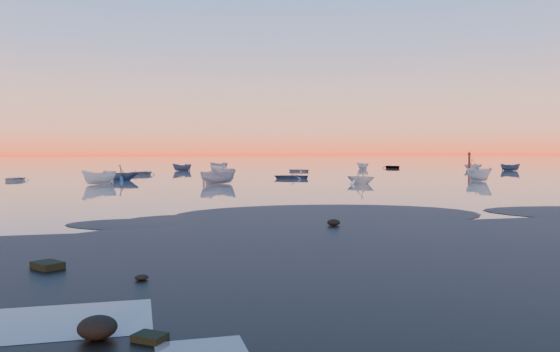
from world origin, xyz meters
name	(u,v)px	position (x,y,z in m)	size (l,w,h in m)	color
ground	(202,166)	(0.00, 100.00, 0.00)	(600.00, 600.00, 0.00)	#6C625A
mud_lobes	(439,216)	(0.00, -1.00, 0.01)	(140.00, 6.00, 0.07)	black
moored_fleet	(238,174)	(0.00, 53.00, 0.00)	(124.00, 58.00, 1.20)	beige
boat_near_center	(218,184)	(-6.36, 28.30, 0.00)	(3.98, 1.68, 1.38)	slate
boat_near_right	(361,184)	(7.19, 25.36, 0.00)	(3.17, 1.43, 1.11)	beige
channel_marker	(469,164)	(35.88, 50.40, 1.33)	(0.95, 0.95, 3.36)	#41140D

